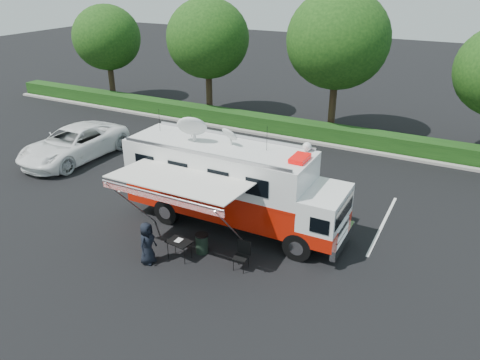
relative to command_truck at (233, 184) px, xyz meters
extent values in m
plane|color=black|center=(0.08, 0.00, -1.90)|extent=(120.00, 120.00, 0.00)
cube|color=#9E998E|center=(4.08, 11.00, -1.82)|extent=(60.00, 0.35, 0.15)
cube|color=black|center=(4.08, 11.90, -1.40)|extent=(60.00, 1.20, 1.00)
cylinder|color=black|center=(-17.92, 13.00, 0.10)|extent=(0.44, 0.44, 4.00)
ellipsoid|color=#14380F|center=(-17.92, 13.00, 3.06)|extent=(5.12, 5.12, 4.86)
cylinder|color=black|center=(-8.92, 13.00, 0.30)|extent=(0.44, 0.44, 4.40)
ellipsoid|color=#14380F|center=(-8.92, 13.00, 3.56)|extent=(5.63, 5.63, 5.35)
cylinder|color=black|center=(0.08, 13.00, 0.50)|extent=(0.44, 0.44, 4.80)
ellipsoid|color=#14380F|center=(0.08, 13.00, 4.06)|extent=(6.14, 6.14, 5.84)
cube|color=silver|center=(-12.42, 3.00, -1.89)|extent=(0.12, 5.50, 0.01)
cube|color=silver|center=(-6.42, 3.00, -1.89)|extent=(0.12, 5.50, 0.01)
cube|color=silver|center=(-0.42, 3.00, -1.89)|extent=(0.12, 5.50, 0.01)
cube|color=silver|center=(5.58, 3.00, -1.89)|extent=(0.12, 5.50, 0.01)
cube|color=black|center=(0.08, 0.00, -1.34)|extent=(8.66, 1.41, 0.30)
cylinder|color=black|center=(3.30, -1.11, -1.34)|extent=(1.11, 0.32, 1.11)
cylinder|color=black|center=(3.30, 1.11, -1.34)|extent=(1.11, 0.32, 1.11)
cylinder|color=black|center=(-2.54, -1.11, -1.34)|extent=(1.11, 0.32, 1.11)
cylinder|color=black|center=(-2.54, 1.11, -1.34)|extent=(1.11, 0.32, 1.11)
cube|color=silver|center=(4.66, 0.00, -1.29)|extent=(0.20, 2.52, 0.40)
cube|color=silver|center=(3.91, 0.00, -0.34)|extent=(1.41, 2.52, 1.71)
cube|color=#B31607|center=(3.91, 0.00, -0.94)|extent=(1.43, 2.54, 0.55)
cube|color=black|center=(4.56, 0.00, -0.03)|extent=(0.12, 2.22, 0.70)
cube|color=#B31607|center=(-0.62, 0.00, -0.59)|extent=(7.65, 2.52, 1.21)
cube|color=#B31607|center=(-0.62, 0.00, 0.02)|extent=(7.67, 2.54, 0.10)
cube|color=silver|center=(-0.62, 0.00, 0.77)|extent=(7.65, 2.52, 1.41)
cube|color=silver|center=(-0.62, 0.00, 1.52)|extent=(7.65, 2.52, 0.08)
cube|color=#CC0505|center=(2.80, 0.00, 1.66)|extent=(0.55, 0.96, 0.16)
sphere|color=silver|center=(2.70, 1.01, 1.76)|extent=(0.34, 0.34, 0.34)
ellipsoid|color=silver|center=(-1.73, -0.15, 2.23)|extent=(1.21, 1.21, 0.36)
ellipsoid|color=silver|center=(-0.22, 0.20, 2.03)|extent=(0.70, 0.70, 0.20)
cylinder|color=black|center=(-3.75, 0.40, 2.03)|extent=(0.02, 0.02, 1.01)
cylinder|color=black|center=(-2.14, 0.40, 2.03)|extent=(0.02, 0.02, 1.01)
cylinder|color=black|center=(1.29, 0.40, 2.03)|extent=(0.02, 0.02, 1.01)
cube|color=silver|center=(-0.83, -2.47, 1.02)|extent=(5.04, 2.41, 0.21)
cube|color=red|center=(-0.83, -3.66, 0.84)|extent=(5.04, 0.04, 0.28)
cylinder|color=#B2B2B7|center=(-0.83, -3.68, 0.96)|extent=(5.04, 0.07, 0.07)
cylinder|color=#B2B2B7|center=(-3.09, -2.54, -0.46)|extent=(0.05, 2.60, 2.90)
cylinder|color=#B2B2B7|center=(1.44, -2.54, -0.46)|extent=(0.05, 2.60, 2.90)
imported|color=white|center=(-11.41, 2.45, -1.90)|extent=(3.09, 6.52, 1.80)
imported|color=black|center=(-1.44, -3.81, -1.90)|extent=(0.56, 0.83, 1.64)
cube|color=black|center=(-0.57, -3.07, -1.17)|extent=(0.95, 0.72, 0.04)
cylinder|color=black|center=(-0.93, -3.30, -1.53)|extent=(0.02, 0.02, 0.73)
cylinder|color=black|center=(-0.93, -2.85, -1.53)|extent=(0.02, 0.02, 0.73)
cylinder|color=black|center=(-0.21, -3.30, -1.53)|extent=(0.02, 0.02, 0.73)
cylinder|color=black|center=(-0.21, -2.85, -1.53)|extent=(0.02, 0.02, 0.73)
cube|color=silver|center=(-0.62, -3.02, -1.15)|extent=(0.23, 0.31, 0.01)
cube|color=black|center=(1.75, -2.62, -1.40)|extent=(0.53, 0.53, 0.04)
cube|color=black|center=(1.75, -2.37, -1.12)|extent=(0.50, 0.08, 0.56)
cylinder|color=black|center=(1.55, -2.82, -1.65)|extent=(0.02, 0.02, 0.50)
cylinder|color=black|center=(1.55, -2.42, -1.65)|extent=(0.02, 0.02, 0.50)
cylinder|color=black|center=(1.95, -2.82, -1.65)|extent=(0.02, 0.02, 0.50)
cylinder|color=black|center=(1.95, -2.42, -1.65)|extent=(0.02, 0.02, 0.50)
cylinder|color=black|center=(-0.06, -2.34, -1.53)|extent=(0.48, 0.48, 0.73)
cylinder|color=black|center=(-0.06, -2.34, -1.14)|extent=(0.51, 0.51, 0.04)
camera|label=1|loc=(8.17, -14.98, 8.01)|focal=35.00mm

